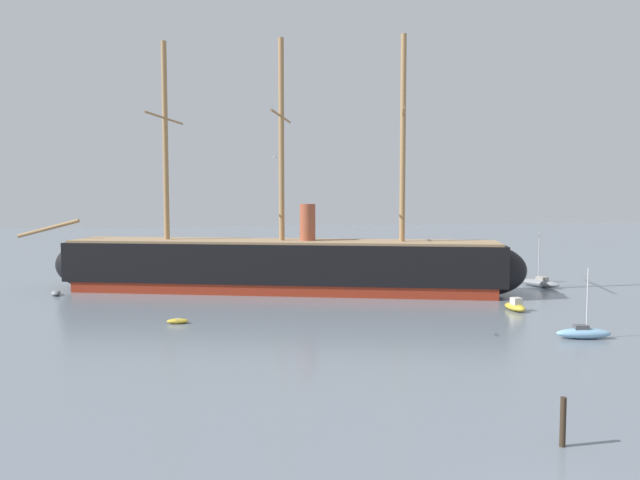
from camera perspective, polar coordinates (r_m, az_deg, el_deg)
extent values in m
cube|color=maroon|center=(73.10, -3.46, -4.21)|extent=(47.91, 21.53, 1.25)
cube|color=black|center=(72.73, -3.47, -1.98)|extent=(49.91, 22.42, 4.47)
ellipsoid|color=black|center=(80.14, -19.89, -2.10)|extent=(10.63, 9.18, 5.72)
ellipsoid|color=black|center=(72.37, 14.78, -2.65)|extent=(10.63, 9.18, 5.72)
cube|color=#9E7F5B|center=(72.52, -3.48, -0.12)|extent=(48.77, 21.55, 0.27)
cylinder|color=#A37A4C|center=(76.20, -13.87, 8.61)|extent=(0.63, 0.63, 23.22)
cylinder|color=#A37A4C|center=(76.47, -13.91, 10.69)|extent=(3.91, 11.50, 0.25)
cylinder|color=#A37A4C|center=(72.55, -3.52, 8.95)|extent=(0.63, 0.63, 23.22)
cylinder|color=#A37A4C|center=(72.83, -3.53, 11.13)|extent=(3.91, 11.50, 0.25)
cylinder|color=#A37A4C|center=(71.40, 7.54, 9.00)|extent=(0.63, 0.63, 23.22)
cylinder|color=#A37A4C|center=(71.69, 7.56, 11.22)|extent=(3.91, 11.50, 0.25)
cylinder|color=#A37A4C|center=(82.48, -23.46, 0.97)|extent=(7.66, 2.84, 2.38)
cylinder|color=#9E4C33|center=(71.91, -1.14, 1.52)|extent=(1.79, 1.79, 4.47)
ellipsoid|color=#7FB2D6|center=(53.88, 22.83, -7.83)|extent=(4.46, 2.11, 0.81)
cube|color=#4C4C51|center=(53.71, 22.63, -7.36)|extent=(1.19, 0.91, 0.43)
cylinder|color=silver|center=(53.48, 23.12, -4.97)|extent=(0.11, 0.11, 4.93)
ellipsoid|color=gold|center=(56.72, -12.81, -7.19)|extent=(1.91, 0.90, 0.44)
cube|color=beige|center=(56.69, -12.81, -7.03)|extent=(0.20, 0.70, 0.07)
ellipsoid|color=gold|center=(64.07, 17.30, -5.83)|extent=(1.42, 3.18, 0.73)
cube|color=beige|center=(63.79, 17.41, -5.35)|extent=(0.88, 0.99, 0.73)
ellipsoid|color=gray|center=(76.34, -22.88, -4.44)|extent=(1.43, 2.47, 0.55)
cube|color=beige|center=(76.31, -22.88, -4.29)|extent=(0.89, 0.37, 0.08)
ellipsoid|color=gray|center=(81.02, 19.37, -3.71)|extent=(3.67, 5.24, 0.97)
cube|color=#B2ADA3|center=(80.81, 19.53, -3.35)|extent=(1.33, 1.52, 0.51)
cylinder|color=silver|center=(80.79, 19.27, -1.43)|extent=(0.13, 0.13, 5.87)
cylinder|color=#382B1E|center=(31.26, 21.20, -15.16)|extent=(0.27, 0.27, 2.26)
ellipsoid|color=silver|center=(45.97, -4.00, 7.54)|extent=(0.34, 0.19, 0.11)
sphere|color=silver|center=(46.00, -4.25, 7.55)|extent=(0.09, 0.09, 0.09)
cube|color=#ADA89E|center=(45.68, -4.04, 7.59)|extent=(0.23, 0.50, 0.11)
cube|color=#ADA89E|center=(46.27, -3.95, 7.55)|extent=(0.23, 0.50, 0.11)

